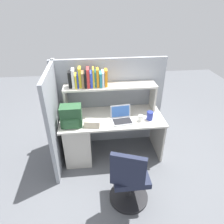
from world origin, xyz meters
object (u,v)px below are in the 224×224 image
(computer_mouse, at_px, (89,120))
(paper_cup, at_px, (141,118))
(tissue_box, at_px, (92,123))
(snack_canister, at_px, (150,116))
(backpack, at_px, (71,116))
(office_chair, at_px, (129,181))
(laptop, at_px, (122,118))

(computer_mouse, distance_m, paper_cup, 0.78)
(tissue_box, height_order, snack_canister, snack_canister)
(paper_cup, bearing_deg, snack_canister, 10.68)
(computer_mouse, height_order, tissue_box, tissue_box)
(backpack, height_order, tissue_box, backpack)
(tissue_box, distance_m, office_chair, 0.94)
(paper_cup, relative_size, office_chair, 0.10)
(office_chair, bearing_deg, laptop, -71.56)
(paper_cup, xyz_separation_m, tissue_box, (-0.73, -0.06, 0.00))
(office_chair, bearing_deg, backpack, -28.46)
(backpack, height_order, snack_canister, backpack)
(laptop, bearing_deg, paper_cup, -9.26)
(backpack, relative_size, office_chair, 0.34)
(computer_mouse, relative_size, tissue_box, 0.47)
(backpack, distance_m, tissue_box, 0.32)
(backpack, distance_m, snack_canister, 1.18)
(laptop, distance_m, tissue_box, 0.45)
(tissue_box, distance_m, snack_canister, 0.88)
(backpack, relative_size, computer_mouse, 3.04)
(paper_cup, xyz_separation_m, snack_canister, (0.15, 0.03, 0.02))
(laptop, distance_m, computer_mouse, 0.49)
(laptop, bearing_deg, tissue_box, -166.89)
(laptop, height_order, paper_cup, laptop)
(computer_mouse, height_order, paper_cup, paper_cup)
(snack_canister, bearing_deg, tissue_box, -174.48)
(snack_canister, height_order, office_chair, office_chair)
(computer_mouse, height_order, snack_canister, snack_canister)
(backpack, xyz_separation_m, paper_cup, (1.02, -0.00, -0.11))
(snack_canister, bearing_deg, computer_mouse, 177.07)
(laptop, bearing_deg, office_chair, -91.97)
(office_chair, bearing_deg, tissue_box, -40.95)
(snack_canister, distance_m, office_chair, 1.04)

